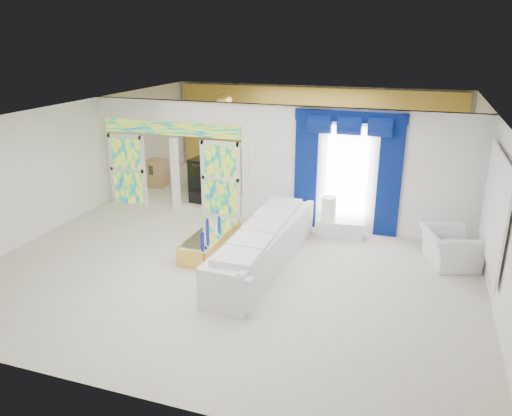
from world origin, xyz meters
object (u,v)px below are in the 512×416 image
(console_table, at_px, (340,229))
(grand_piano, at_px, (227,172))
(coffee_table, at_px, (211,242))
(armchair, at_px, (450,248))
(white_sofa, at_px, (264,248))

(console_table, bearing_deg, grand_piano, 144.97)
(coffee_table, xyz_separation_m, armchair, (5.03, 1.01, 0.16))
(grand_piano, bearing_deg, coffee_table, -65.75)
(armchair, distance_m, grand_piano, 7.44)
(white_sofa, distance_m, console_table, 2.45)
(white_sofa, height_order, coffee_table, white_sofa)
(white_sofa, relative_size, armchair, 3.64)
(white_sofa, distance_m, coffee_table, 1.40)
(coffee_table, relative_size, armchair, 1.67)
(white_sofa, height_order, armchair, white_sofa)
(coffee_table, relative_size, grand_piano, 0.92)
(armchair, bearing_deg, console_table, 53.49)
(console_table, height_order, armchair, armchair)
(armchair, xyz_separation_m, grand_piano, (-6.49, 3.63, 0.15))
(coffee_table, distance_m, armchair, 5.14)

